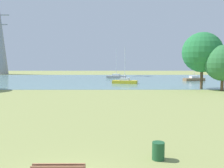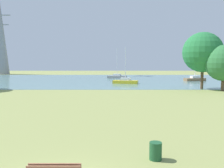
{
  "view_description": "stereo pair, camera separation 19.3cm",
  "coord_description": "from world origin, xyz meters",
  "px_view_note": "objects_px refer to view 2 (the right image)",
  "views": [
    {
      "loc": [
        1.75,
        -8.07,
        4.45
      ],
      "look_at": [
        1.9,
        17.61,
        2.05
      ],
      "focal_mm": 40.17,
      "sensor_mm": 36.0,
      "label": 1
    },
    {
      "loc": [
        1.94,
        -8.07,
        4.45
      ],
      "look_at": [
        1.9,
        17.61,
        2.05
      ],
      "focal_mm": 40.17,
      "sensor_mm": 36.0,
      "label": 2
    }
  ],
  "objects_px": {
    "litter_bin": "(156,151)",
    "sailboat_gray": "(117,76)",
    "sailboat_yellow": "(126,81)",
    "electricity_pylon": "(2,38)",
    "tree_east_near": "(203,52)",
    "sailboat_brown": "(195,79)",
    "tree_east_far": "(224,63)"
  },
  "relations": [
    {
      "from": "litter_bin",
      "to": "sailboat_gray",
      "type": "height_order",
      "value": "sailboat_gray"
    },
    {
      "from": "sailboat_gray",
      "to": "sailboat_yellow",
      "type": "distance_m",
      "value": 14.68
    },
    {
      "from": "electricity_pylon",
      "to": "tree_east_near",
      "type": "bearing_deg",
      "value": -40.56
    },
    {
      "from": "sailboat_gray",
      "to": "sailboat_brown",
      "type": "bearing_deg",
      "value": -25.28
    },
    {
      "from": "sailboat_brown",
      "to": "tree_east_near",
      "type": "xyz_separation_m",
      "value": [
        -4.15,
        -15.91,
        5.27
      ]
    },
    {
      "from": "tree_east_near",
      "to": "sailboat_yellow",
      "type": "bearing_deg",
      "value": 141.01
    },
    {
      "from": "sailboat_brown",
      "to": "electricity_pylon",
      "type": "xyz_separation_m",
      "value": [
        -53.93,
        26.69,
        11.37
      ]
    },
    {
      "from": "sailboat_brown",
      "to": "sailboat_gray",
      "type": "bearing_deg",
      "value": 154.72
    },
    {
      "from": "tree_east_near",
      "to": "sailboat_brown",
      "type": "bearing_deg",
      "value": 75.37
    },
    {
      "from": "sailboat_yellow",
      "to": "tree_east_near",
      "type": "xyz_separation_m",
      "value": [
        11.49,
        -9.3,
        5.26
      ]
    },
    {
      "from": "sailboat_yellow",
      "to": "electricity_pylon",
      "type": "bearing_deg",
      "value": 138.99
    },
    {
      "from": "sailboat_yellow",
      "to": "electricity_pylon",
      "type": "xyz_separation_m",
      "value": [
        -38.29,
        33.3,
        11.37
      ]
    },
    {
      "from": "sailboat_yellow",
      "to": "tree_east_far",
      "type": "relative_size",
      "value": 1.05
    },
    {
      "from": "sailboat_brown",
      "to": "tree_east_far",
      "type": "bearing_deg",
      "value": -96.16
    },
    {
      "from": "tree_east_far",
      "to": "sailboat_brown",
      "type": "bearing_deg",
      "value": 83.84
    },
    {
      "from": "sailboat_yellow",
      "to": "sailboat_brown",
      "type": "bearing_deg",
      "value": 22.91
    },
    {
      "from": "tree_east_near",
      "to": "tree_east_far",
      "type": "bearing_deg",
      "value": -48.54
    },
    {
      "from": "sailboat_yellow",
      "to": "tree_east_near",
      "type": "distance_m",
      "value": 15.69
    },
    {
      "from": "sailboat_gray",
      "to": "tree_east_far",
      "type": "bearing_deg",
      "value": -60.41
    },
    {
      "from": "litter_bin",
      "to": "sailboat_gray",
      "type": "relative_size",
      "value": 0.11
    },
    {
      "from": "litter_bin",
      "to": "electricity_pylon",
      "type": "relative_size",
      "value": 0.03
    },
    {
      "from": "litter_bin",
      "to": "sailboat_yellow",
      "type": "distance_m",
      "value": 37.38
    },
    {
      "from": "sailboat_brown",
      "to": "electricity_pylon",
      "type": "bearing_deg",
      "value": 153.67
    },
    {
      "from": "tree_east_near",
      "to": "litter_bin",
      "type": "bearing_deg",
      "value": -113.33
    },
    {
      "from": "sailboat_brown",
      "to": "sailboat_yellow",
      "type": "distance_m",
      "value": 16.98
    },
    {
      "from": "sailboat_gray",
      "to": "electricity_pylon",
      "type": "relative_size",
      "value": 0.32
    },
    {
      "from": "sailboat_gray",
      "to": "tree_east_far",
      "type": "height_order",
      "value": "sailboat_gray"
    },
    {
      "from": "sailboat_gray",
      "to": "electricity_pylon",
      "type": "height_order",
      "value": "electricity_pylon"
    },
    {
      "from": "sailboat_brown",
      "to": "electricity_pylon",
      "type": "distance_m",
      "value": 61.24
    },
    {
      "from": "litter_bin",
      "to": "sailboat_brown",
      "type": "bearing_deg",
      "value": 69.71
    },
    {
      "from": "sailboat_yellow",
      "to": "sailboat_gray",
      "type": "bearing_deg",
      "value": 95.16
    },
    {
      "from": "tree_east_far",
      "to": "sailboat_gray",
      "type": "bearing_deg",
      "value": 119.59
    }
  ]
}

